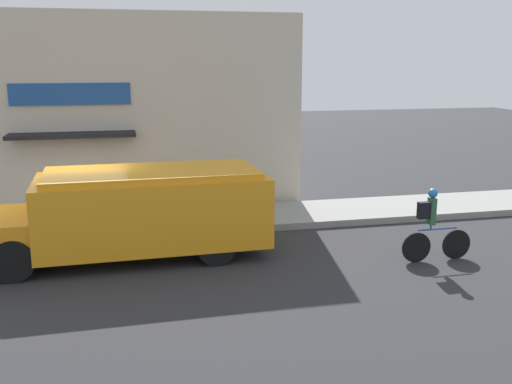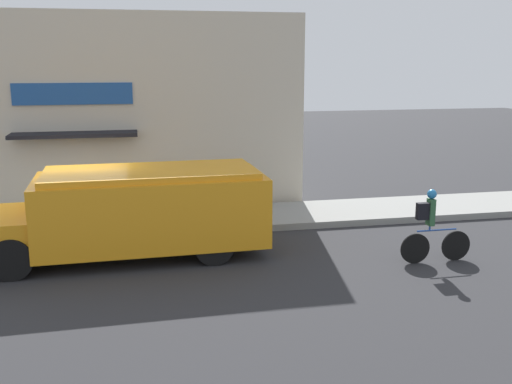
# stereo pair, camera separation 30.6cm
# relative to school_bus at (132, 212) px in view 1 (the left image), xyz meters

# --- Properties ---
(ground_plane) EXTENTS (70.00, 70.00, 0.00)m
(ground_plane) POSITION_rel_school_bus_xyz_m (-1.31, 1.26, -1.04)
(ground_plane) COLOR #2B2B2D
(sidewalk) EXTENTS (28.00, 2.37, 0.18)m
(sidewalk) POSITION_rel_school_bus_xyz_m (-1.31, 2.45, -0.95)
(sidewalk) COLOR gray
(sidewalk) RESTS_ON ground_plane
(storefront) EXTENTS (12.72, 1.03, 5.59)m
(storefront) POSITION_rel_school_bus_xyz_m (-1.31, 3.92, 1.76)
(storefront) COLOR beige
(storefront) RESTS_ON ground_plane
(school_bus) EXTENTS (6.63, 2.76, 1.95)m
(school_bus) POSITION_rel_school_bus_xyz_m (0.00, 0.00, 0.00)
(school_bus) COLOR orange
(school_bus) RESTS_ON ground_plane
(cyclist) EXTENTS (1.63, 0.20, 1.62)m
(cyclist) POSITION_rel_school_bus_xyz_m (6.31, -1.74, -0.26)
(cyclist) COLOR black
(cyclist) RESTS_ON ground_plane
(trash_bin) EXTENTS (0.49, 0.49, 0.98)m
(trash_bin) POSITION_rel_school_bus_xyz_m (-1.66, 2.36, -0.37)
(trash_bin) COLOR #2D5138
(trash_bin) RESTS_ON sidewalk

